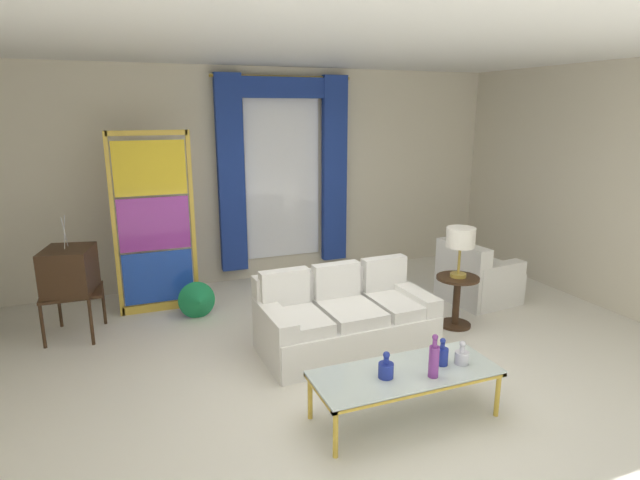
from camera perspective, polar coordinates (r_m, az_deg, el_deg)
The scene contains 17 objects.
ground_plane at distance 5.22m, azimuth 3.38°, elevation -13.58°, with size 16.00×16.00×0.00m, color silver.
wall_rear at distance 7.56m, azimuth -6.27°, elevation 7.04°, with size 8.00×0.12×3.00m, color beige.
wall_right at distance 7.44m, azimuth 28.07°, elevation 5.35°, with size 0.12×7.00×3.00m, color beige.
ceiling_slab at distance 5.39m, azimuth 0.08°, elevation 20.47°, with size 8.00×7.60×0.04m, color white.
curtained_window at distance 7.45m, azimuth -3.98°, elevation 8.85°, with size 2.00×0.17×2.70m.
couch_white_long at distance 5.48m, azimuth 2.56°, elevation -8.67°, with size 1.79×0.98×0.86m.
coffee_table at distance 4.32m, azimuth 9.35°, elevation -14.45°, with size 1.51×0.60×0.41m.
bottle_blue_decanter at distance 4.16m, azimuth 7.27°, elevation -13.87°, with size 0.12×0.12×0.22m.
bottle_crystal_tall at distance 4.20m, azimuth 12.42°, elevation -12.73°, with size 0.08×0.08×0.36m.
bottle_amber_squat at distance 4.48m, azimuth 15.34°, elevation -12.22°, with size 0.11×0.11×0.20m.
bottle_ruby_flask at distance 4.42m, azimuth 13.27°, elevation -12.23°, with size 0.10×0.10×0.23m.
vintage_tv at distance 6.19m, azimuth -25.88°, elevation -3.24°, with size 0.62×0.68×1.35m.
armchair_white at distance 7.02m, azimuth 16.78°, elevation -4.21°, with size 0.91×0.90×0.80m.
stained_glass_divider at distance 6.51m, azimuth -17.74°, elevation 1.32°, with size 0.95×0.05×2.20m.
peacock_figurine at distance 6.34m, azimuth -13.28°, elevation -6.63°, with size 0.44×0.60×0.50m.
round_side_table at distance 6.14m, azimuth 14.80°, elevation -6.06°, with size 0.48×0.48×0.59m.
table_lamp_brass at distance 5.95m, azimuth 15.21°, elevation 0.04°, with size 0.32×0.32×0.57m.
Camera 1 is at (-1.96, -4.18, 2.43)m, focal length 29.08 mm.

